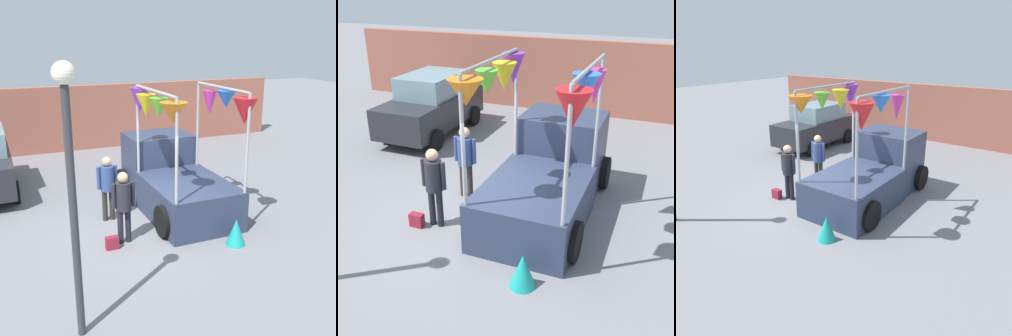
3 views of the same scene
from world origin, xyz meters
The scene contains 8 objects.
ground_plane centered at (0.00, 0.00, 0.00)m, with size 60.00×60.00×0.00m, color slate.
vendor_truck centered at (1.17, 1.25, 0.92)m, with size 2.50×4.17×3.32m.
parked_car centered at (-3.61, 4.38, 0.94)m, with size 1.88×4.00×1.88m.
person_customer centered at (-0.70, -0.35, 1.00)m, with size 0.53×0.34×1.66m.
person_vendor centered at (-0.69, 0.98, 1.00)m, with size 0.53×0.34×1.66m.
handbag centered at (-1.05, -0.55, 0.14)m, with size 0.28×0.16×0.28m, color maroon.
brick_boundary_wall centered at (0.00, 8.30, 1.30)m, with size 18.00×0.36×2.60m, color #9E5947.
folded_kite_bundle_teal centered at (1.55, -1.44, 0.30)m, with size 0.44×0.44×0.60m, color teal.
Camera 2 is at (3.35, -6.61, 4.66)m, focal length 45.00 mm.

